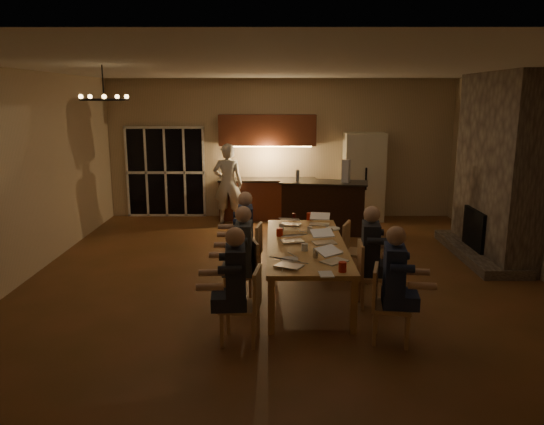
{
  "coord_description": "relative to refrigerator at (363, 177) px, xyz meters",
  "views": [
    {
      "loc": [
        -0.17,
        -7.88,
        2.78
      ],
      "look_at": [
        -0.19,
        0.3,
        1.0
      ],
      "focal_mm": 35.0,
      "sensor_mm": 36.0,
      "label": 1
    }
  ],
  "objects": [
    {
      "name": "can_silver",
      "position": [
        -1.52,
        -5.47,
        -0.19
      ],
      "size": [
        0.07,
        0.07,
        0.12
      ],
      "primitive_type": "cylinder",
      "color": "#B2B2B7",
      "rests_on": "dining_table"
    },
    {
      "name": "laptop_b",
      "position": [
        -1.3,
        -5.64,
        -0.14
      ],
      "size": [
        0.43,
        0.42,
        0.23
      ],
      "primitive_type": null,
      "rotation": [
        0.0,
        0.0,
        0.69
      ],
      "color": "silver",
      "rests_on": "dining_table"
    },
    {
      "name": "person_left_near",
      "position": [
        -2.49,
        -6.37,
        -0.31
      ],
      "size": [
        0.64,
        0.64,
        1.38
      ],
      "primitive_type": null,
      "rotation": [
        0.0,
        0.0,
        -1.5
      ],
      "color": "#202329",
      "rests_on": "ground"
    },
    {
      "name": "mug_back",
      "position": [
        -1.94,
        -4.01,
        -0.2
      ],
      "size": [
        0.08,
        0.08,
        0.1
      ],
      "primitive_type": "cylinder",
      "color": "silver",
      "rests_on": "dining_table"
    },
    {
      "name": "plate_near",
      "position": [
        -1.26,
        -5.23,
        -0.24
      ],
      "size": [
        0.26,
        0.26,
        0.02
      ],
      "primitive_type": "cylinder",
      "color": "silver",
      "rests_on": "dining_table"
    },
    {
      "name": "chandelier",
      "position": [
        -4.33,
        -4.82,
        1.75
      ],
      "size": [
        0.64,
        0.64,
        0.03
      ],
      "primitive_type": "torus",
      "color": "black",
      "rests_on": "ceiling"
    },
    {
      "name": "chair_left_far",
      "position": [
        -2.48,
        -4.21,
        -0.55
      ],
      "size": [
        0.5,
        0.5,
        0.89
      ],
      "primitive_type": null,
      "rotation": [
        0.0,
        0.0,
        -1.71
      ],
      "color": "tan",
      "rests_on": "ground"
    },
    {
      "name": "laptop_d",
      "position": [
        -1.34,
        -4.77,
        -0.14
      ],
      "size": [
        0.37,
        0.34,
        0.23
      ],
      "primitive_type": null,
      "rotation": [
        0.0,
        0.0,
        0.22
      ],
      "color": "silver",
      "rests_on": "dining_table"
    },
    {
      "name": "redcup_near",
      "position": [
        -1.24,
        -6.03,
        -0.19
      ],
      "size": [
        0.1,
        0.1,
        0.12
      ],
      "primitive_type": "cylinder",
      "color": "#B21D0B",
      "rests_on": "dining_table"
    },
    {
      "name": "back_wall",
      "position": [
        -1.9,
        0.37,
        0.6
      ],
      "size": [
        8.0,
        0.04,
        3.2
      ],
      "primitive_type": "cube",
      "color": "#C8AD8E",
      "rests_on": "ground"
    },
    {
      "name": "standing_person",
      "position": [
        -3.08,
        -0.38,
        -0.1
      ],
      "size": [
        0.67,
        0.45,
        1.79
      ],
      "primitive_type": "imported",
      "rotation": [
        0.0,
        0.0,
        3.11
      ],
      "color": "silver",
      "rests_on": "ground"
    },
    {
      "name": "chair_right_mid",
      "position": [
        -0.7,
        -5.25,
        -0.55
      ],
      "size": [
        0.45,
        0.45,
        0.89
      ],
      "primitive_type": null,
      "rotation": [
        0.0,
        0.0,
        1.54
      ],
      "color": "tan",
      "rests_on": "ground"
    },
    {
      "name": "plate_far",
      "position": [
        -1.13,
        -3.94,
        -0.24
      ],
      "size": [
        0.23,
        0.23,
        0.02
      ],
      "primitive_type": "cylinder",
      "color": "silver",
      "rests_on": "dining_table"
    },
    {
      "name": "french_doors",
      "position": [
        -4.6,
        0.32,
        0.05
      ],
      "size": [
        1.86,
        0.08,
        2.1
      ],
      "primitive_type": "cube",
      "color": "black",
      "rests_on": "ground"
    },
    {
      "name": "floor",
      "position": [
        -1.9,
        -4.15,
        -1.0
      ],
      "size": [
        9.0,
        9.0,
        0.0
      ],
      "primitive_type": "plane",
      "color": "brown",
      "rests_on": "ground"
    },
    {
      "name": "chair_left_mid",
      "position": [
        -2.52,
        -5.18,
        -0.55
      ],
      "size": [
        0.54,
        0.54,
        0.89
      ],
      "primitive_type": null,
      "rotation": [
        0.0,
        0.0,
        -1.31
      ],
      "color": "tan",
      "rests_on": "ground"
    },
    {
      "name": "kitchenette",
      "position": [
        -2.2,
        0.05,
        0.2
      ],
      "size": [
        2.24,
        0.68,
        2.4
      ],
      "primitive_type": null,
      "color": "#602B1B",
      "rests_on": "ground"
    },
    {
      "name": "can_right",
      "position": [
        -1.21,
        -4.4,
        -0.19
      ],
      "size": [
        0.07,
        0.07,
        0.12
      ],
      "primitive_type": "cylinder",
      "color": "#B2B2B7",
      "rests_on": "dining_table"
    },
    {
      "name": "notepad",
      "position": [
        -1.45,
        -6.14,
        -0.24
      ],
      "size": [
        0.18,
        0.24,
        0.01
      ],
      "primitive_type": "cube",
      "rotation": [
        0.0,
        0.0,
        0.07
      ],
      "color": "white",
      "rests_on": "dining_table"
    },
    {
      "name": "person_left_mid",
      "position": [
        -2.46,
        -5.21,
        -0.31
      ],
      "size": [
        0.61,
        0.61,
        1.38
      ],
      "primitive_type": null,
      "rotation": [
        0.0,
        0.0,
        -1.6
      ],
      "color": "#3E454A",
      "rests_on": "ground"
    },
    {
      "name": "person_left_far",
      "position": [
        -2.49,
        -4.13,
        -0.31
      ],
      "size": [
        0.64,
        0.64,
        1.38
      ],
      "primitive_type": null,
      "rotation": [
        0.0,
        0.0,
        -1.5
      ],
      "color": "#1F2A4E",
      "rests_on": "ground"
    },
    {
      "name": "redcup_far",
      "position": [
        -1.46,
        -3.3,
        -0.19
      ],
      "size": [
        0.09,
        0.09,
        0.12
      ],
      "primitive_type": "cylinder",
      "color": "#B21D0B",
      "rests_on": "dining_table"
    },
    {
      "name": "bar_blender",
      "position": [
        -0.58,
        -1.31,
        0.31
      ],
      "size": [
        0.19,
        0.19,
        0.46
      ],
      "primitive_type": "cube",
      "rotation": [
        0.0,
        0.0,
        -0.44
      ],
      "color": "silver",
      "rests_on": "bar_island"
    },
    {
      "name": "can_cola",
      "position": [
        -1.72,
        -3.34,
        -0.19
      ],
      "size": [
        0.06,
        0.06,
        0.12
      ],
      "primitive_type": "cylinder",
      "color": "#3F0F0C",
      "rests_on": "dining_table"
    },
    {
      "name": "laptop_a",
      "position": [
        -1.87,
        -5.82,
        -0.14
      ],
      "size": [
        0.41,
        0.4,
        0.23
      ],
      "primitive_type": null,
      "rotation": [
        0.0,
        0.0,
        2.65
      ],
      "color": "silver",
      "rests_on": "dining_table"
    },
    {
      "name": "ceiling",
      "position": [
        -1.9,
        -4.15,
        2.22
      ],
      "size": [
        8.0,
        9.0,
        0.04
      ],
      "primitive_type": "cube",
      "color": "white",
      "rests_on": "back_wall"
    },
    {
      "name": "refrigerator",
      "position": [
        0.0,
        0.0,
        0.0
      ],
      "size": [
        0.9,
        0.68,
        2.0
      ],
      "primitive_type": "cube",
      "color": "#EEE6C7",
      "rests_on": "ground"
    },
    {
      "name": "redcup_mid",
      "position": [
        -1.97,
        -4.37,
        -0.19
      ],
      "size": [
        0.1,
        0.1,
        0.12
      ],
      "primitive_type": "cylinder",
      "color": "#B21D0B",
      "rests_on": "dining_table"
    },
    {
      "name": "left_wall",
      "position": [
        -5.92,
        -4.15,
        0.6
      ],
      "size": [
        0.04,
        9.0,
        3.2
      ],
      "primitive_type": "cube",
      "color": "#C8AD8E",
      "rests_on": "ground"
    },
    {
      "name": "mug_front",
      "position": [
        -1.64,
        -5.15,
        -0.2
      ],
      "size": [
        0.09,
        0.09,
        0.1
      ],
      "primitive_type": "cylinder",
      "color": "silver",
      "rests_on": "dining_table"
    },
    {
      "name": "laptop_c",
      "position": [
        -1.8,
        -4.68,
        -0.14
      ],
      "size": [
        0.38,
        0.35,
        0.23
      ],
      "primitive_type": null,
      "rotation": [
        0.0,
        0.0,
        3.37
      ],
      "color": "silver",
      "rests_on": "dining_table"
    },
    {
      "name": "laptop_f",
      "position": [
        -1.32,
        -3.66,
        -0.14
      ],
      "size": [
        0.36,
        0.33,
        0.23
      ],
      "primitive_type": null,
      "rotation": [
        0.0,
        0.0,
        -0.16
      ],
      "color": "silver",
      "rests_on": "dining_table"
    },
    {
      "name": "dining_table",
      "position": [
        -1.6,
        -4.75,
        -0.62
      ],
      "size": [
        1.1,
        2.87,
        0.75
      ],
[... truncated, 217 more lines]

